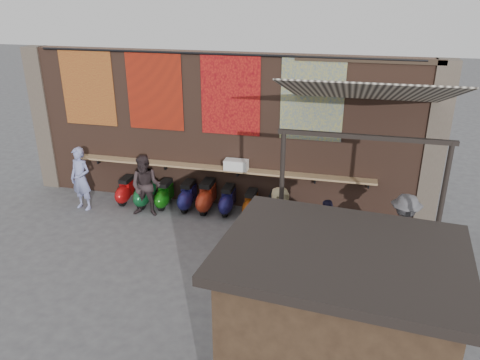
{
  "coord_description": "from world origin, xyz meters",
  "views": [
    {
      "loc": [
        3.24,
        -8.56,
        5.43
      ],
      "look_at": [
        0.86,
        1.2,
        1.31
      ],
      "focal_mm": 35.0,
      "sensor_mm": 36.0,
      "label": 1
    }
  ],
  "objects_px": {
    "scooter_stool_6": "(251,204)",
    "shopper_tan": "(279,220)",
    "scooter_stool_5": "(228,200)",
    "diner_right": "(146,186)",
    "diner_left": "(81,179)",
    "shopper_navy": "(326,233)",
    "market_stall": "(333,350)",
    "shelf_box": "(236,165)",
    "scooter_stool_0": "(126,190)",
    "scooter_stool_7": "(274,206)",
    "scooter_stool_4": "(207,197)",
    "scooter_stool_1": "(145,191)",
    "scooter_stool_2": "(165,195)",
    "shopper_grey": "(403,232)",
    "scooter_stool_3": "(188,196)"
  },
  "relations": [
    {
      "from": "shelf_box",
      "to": "shopper_tan",
      "type": "relative_size",
      "value": 0.39
    },
    {
      "from": "scooter_stool_0",
      "to": "diner_left",
      "type": "xyz_separation_m",
      "value": [
        -0.93,
        -0.61,
        0.49
      ]
    },
    {
      "from": "scooter_stool_5",
      "to": "diner_right",
      "type": "distance_m",
      "value": 2.11
    },
    {
      "from": "shelf_box",
      "to": "scooter_stool_4",
      "type": "xyz_separation_m",
      "value": [
        -0.73,
        -0.27,
        -0.85
      ]
    },
    {
      "from": "scooter_stool_5",
      "to": "shopper_tan",
      "type": "xyz_separation_m",
      "value": [
        1.59,
        -1.58,
        0.41
      ]
    },
    {
      "from": "scooter_stool_6",
      "to": "shopper_navy",
      "type": "height_order",
      "value": "shopper_navy"
    },
    {
      "from": "scooter_stool_1",
      "to": "diner_left",
      "type": "relative_size",
      "value": 0.5
    },
    {
      "from": "shopper_navy",
      "to": "scooter_stool_7",
      "type": "bearing_deg",
      "value": -71.19
    },
    {
      "from": "diner_left",
      "to": "scooter_stool_2",
      "type": "bearing_deg",
      "value": 27.9
    },
    {
      "from": "diner_left",
      "to": "market_stall",
      "type": "distance_m",
      "value": 8.59
    },
    {
      "from": "scooter_stool_1",
      "to": "scooter_stool_7",
      "type": "xyz_separation_m",
      "value": [
        3.5,
        -0.0,
        -0.04
      ]
    },
    {
      "from": "scooter_stool_0",
      "to": "diner_left",
      "type": "bearing_deg",
      "value": -146.78
    },
    {
      "from": "scooter_stool_0",
      "to": "shopper_navy",
      "type": "distance_m",
      "value": 5.82
    },
    {
      "from": "scooter_stool_2",
      "to": "shopper_navy",
      "type": "distance_m",
      "value": 4.75
    },
    {
      "from": "shelf_box",
      "to": "diner_right",
      "type": "xyz_separation_m",
      "value": [
        -2.13,
        -0.88,
        -0.45
      ]
    },
    {
      "from": "diner_left",
      "to": "diner_right",
      "type": "distance_m",
      "value": 1.82
    },
    {
      "from": "shelf_box",
      "to": "scooter_stool_0",
      "type": "height_order",
      "value": "shelf_box"
    },
    {
      "from": "scooter_stool_6",
      "to": "shopper_tan",
      "type": "bearing_deg",
      "value": -57.38
    },
    {
      "from": "diner_right",
      "to": "shopper_navy",
      "type": "distance_m",
      "value": 4.78
    },
    {
      "from": "shopper_navy",
      "to": "shopper_tan",
      "type": "height_order",
      "value": "shopper_tan"
    },
    {
      "from": "scooter_stool_0",
      "to": "shopper_tan",
      "type": "distance_m",
      "value": 4.73
    },
    {
      "from": "scooter_stool_2",
      "to": "shopper_grey",
      "type": "relative_size",
      "value": 0.45
    },
    {
      "from": "scooter_stool_5",
      "to": "scooter_stool_6",
      "type": "distance_m",
      "value": 0.63
    },
    {
      "from": "scooter_stool_4",
      "to": "diner_right",
      "type": "xyz_separation_m",
      "value": [
        -1.41,
        -0.61,
        0.4
      ]
    },
    {
      "from": "diner_right",
      "to": "shopper_grey",
      "type": "relative_size",
      "value": 0.97
    },
    {
      "from": "scooter_stool_3",
      "to": "scooter_stool_6",
      "type": "xyz_separation_m",
      "value": [
        1.71,
        -0.05,
        -0.03
      ]
    },
    {
      "from": "scooter_stool_5",
      "to": "market_stall",
      "type": "distance_m",
      "value": 6.7
    },
    {
      "from": "scooter_stool_3",
      "to": "diner_right",
      "type": "relative_size",
      "value": 0.48
    },
    {
      "from": "shopper_navy",
      "to": "market_stall",
      "type": "relative_size",
      "value": 0.57
    },
    {
      "from": "shelf_box",
      "to": "scooter_stool_3",
      "type": "relative_size",
      "value": 0.77
    },
    {
      "from": "diner_left",
      "to": "scooter_stool_7",
      "type": "bearing_deg",
      "value": 18.42
    },
    {
      "from": "scooter_stool_0",
      "to": "scooter_stool_1",
      "type": "bearing_deg",
      "value": -4.54
    },
    {
      "from": "scooter_stool_4",
      "to": "shopper_navy",
      "type": "distance_m",
      "value": 3.73
    },
    {
      "from": "scooter_stool_1",
      "to": "scooter_stool_6",
      "type": "height_order",
      "value": "scooter_stool_1"
    },
    {
      "from": "scooter_stool_0",
      "to": "shopper_tan",
      "type": "height_order",
      "value": "shopper_tan"
    },
    {
      "from": "scooter_stool_2",
      "to": "scooter_stool_7",
      "type": "relative_size",
      "value": 0.99
    },
    {
      "from": "scooter_stool_5",
      "to": "diner_right",
      "type": "height_order",
      "value": "diner_right"
    },
    {
      "from": "scooter_stool_3",
      "to": "scooter_stool_6",
      "type": "relative_size",
      "value": 1.09
    },
    {
      "from": "shelf_box",
      "to": "diner_left",
      "type": "bearing_deg",
      "value": -167.16
    },
    {
      "from": "shelf_box",
      "to": "scooter_stool_4",
      "type": "distance_m",
      "value": 1.15
    },
    {
      "from": "shelf_box",
      "to": "scooter_stool_2",
      "type": "bearing_deg",
      "value": -170.52
    },
    {
      "from": "diner_left",
      "to": "diner_right",
      "type": "bearing_deg",
      "value": 12.76
    },
    {
      "from": "diner_right",
      "to": "shopper_tan",
      "type": "distance_m",
      "value": 3.69
    },
    {
      "from": "scooter_stool_6",
      "to": "scooter_stool_7",
      "type": "distance_m",
      "value": 0.61
    },
    {
      "from": "scooter_stool_1",
      "to": "shopper_tan",
      "type": "relative_size",
      "value": 0.55
    },
    {
      "from": "shopper_navy",
      "to": "shopper_tan",
      "type": "xyz_separation_m",
      "value": [
        -1.04,
        0.32,
        0.02
      ]
    },
    {
      "from": "diner_left",
      "to": "scooter_stool_3",
      "type": "bearing_deg",
      "value": 24.97
    },
    {
      "from": "scooter_stool_7",
      "to": "market_stall",
      "type": "relative_size",
      "value": 0.29
    },
    {
      "from": "diner_right",
      "to": "shopper_tan",
      "type": "bearing_deg",
      "value": -20.51
    },
    {
      "from": "scooter_stool_2",
      "to": "diner_right",
      "type": "bearing_deg",
      "value": -113.82
    }
  ]
}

